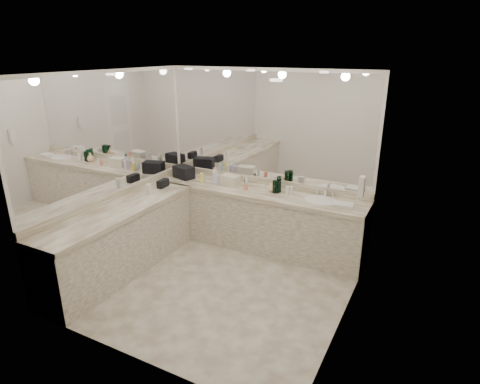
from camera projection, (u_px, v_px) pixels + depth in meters
The scene contains 38 objects.
floor at pixel (217, 283), 5.15m from camera, with size 3.20×3.20×0.00m, color beige.
ceiling at pixel (212, 73), 4.28m from camera, with size 3.20×3.20×0.00m, color white.
wall_back at pixel (266, 159), 5.96m from camera, with size 3.20×0.02×2.60m, color silver.
wall_left at pixel (113, 170), 5.41m from camera, with size 0.02×3.00×2.60m, color silver.
wall_right at pixel (351, 212), 4.02m from camera, with size 0.02×3.00×2.60m, color silver.
vanity_back_base at pixel (257, 220), 6.01m from camera, with size 3.20×0.60×0.84m, color beige.
vanity_back_top at pixel (257, 192), 5.85m from camera, with size 3.20×0.64×0.06m, color beige.
vanity_left_base at pixel (120, 242), 5.32m from camera, with size 0.60×2.40×0.84m, color beige.
vanity_left_top at pixel (117, 211), 5.16m from camera, with size 0.64×2.42×0.06m, color beige.
backsplash_back at pixel (265, 181), 6.07m from camera, with size 3.20×0.04×0.10m, color beige.
backsplash_left at pixel (116, 195), 5.51m from camera, with size 0.04×3.00×0.10m, color beige.
mirror_back at pixel (267, 127), 5.80m from camera, with size 3.12×0.01×1.55m, color white.
mirror_left at pixel (110, 135), 5.24m from camera, with size 0.01×2.92×1.55m, color white.
sink at pixel (321, 201), 5.44m from camera, with size 0.44×0.44×0.03m, color white.
faucet at pixel (325, 191), 5.59m from camera, with size 0.24×0.16×0.14m, color silver.
wall_phone at pixel (362, 186), 4.60m from camera, with size 0.06×0.10×0.24m, color white.
door at pixel (335, 255), 3.69m from camera, with size 0.02×0.82×2.10m, color white.
black_toiletry_bag at pixel (184, 172), 6.37m from camera, with size 0.33×0.21×0.19m, color black.
black_bag_spill at pixel (163, 184), 5.95m from camera, with size 0.09×0.20×0.11m, color black.
cream_cosmetic_case at pixel (230, 180), 6.03m from camera, with size 0.27×0.17×0.16m, color beige.
hand_towel at pixel (343, 205), 5.23m from camera, with size 0.26×0.17×0.04m, color white.
lotion_left at pixel (149, 189), 5.68m from camera, with size 0.06×0.06×0.15m, color white.
soap_bottle_a at pixel (215, 174), 6.21m from camera, with size 0.09×0.09×0.22m, color white.
soap_bottle_b at pixel (216, 176), 6.12m from camera, with size 0.10×0.10×0.21m, color silver.
soap_bottle_c at pixel (272, 186), 5.76m from camera, with size 0.12×0.12×0.16m, color #FECB92.
green_bottle_0 at pixel (275, 187), 5.70m from camera, with size 0.06×0.06×0.18m, color #12482A.
green_bottle_1 at pixel (277, 187), 5.69m from camera, with size 0.06×0.06×0.18m, color #12482A.
green_bottle_2 at pixel (279, 183), 5.80m from camera, with size 0.07×0.07×0.21m, color #12482A.
green_bottle_3 at pixel (279, 185), 5.74m from camera, with size 0.07×0.07×0.21m, color #12482A.
amenity_bottle_0 at pixel (246, 182), 6.05m from camera, with size 0.05×0.05×0.09m, color #3F3F4C.
amenity_bottle_1 at pixel (287, 191), 5.64m from camera, with size 0.06×0.06×0.12m, color white.
amenity_bottle_2 at pixel (264, 187), 5.87m from camera, with size 0.04×0.04×0.07m, color white.
amenity_bottle_3 at pixel (202, 177), 6.23m from camera, with size 0.05×0.05×0.13m, color silver.
amenity_bottle_4 at pixel (291, 191), 5.64m from camera, with size 0.05×0.05×0.12m, color white.
amenity_bottle_5 at pixel (246, 182), 5.98m from camera, with size 0.04×0.04×0.14m, color silver.
amenity_bottle_6 at pixel (202, 178), 6.15m from camera, with size 0.06×0.06×0.14m, color #F2D84C.
amenity_bottle_7 at pixel (204, 179), 6.22m from camera, with size 0.04×0.04×0.09m, color silver.
amenity_bottle_8 at pixel (246, 187), 5.84m from camera, with size 0.06×0.06×0.09m, color #E57F66.
Camera 1 is at (2.32, -3.81, 2.83)m, focal length 30.00 mm.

